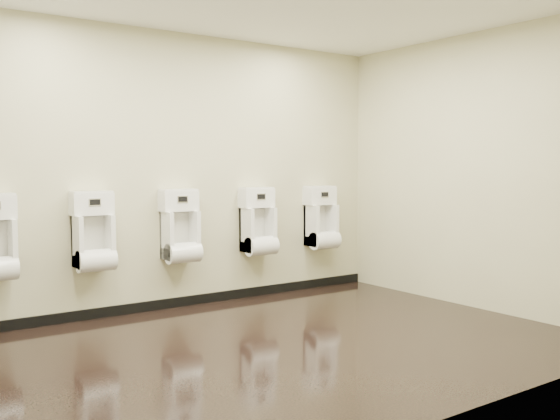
{
  "coord_description": "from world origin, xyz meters",
  "views": [
    {
      "loc": [
        -2.78,
        -4.05,
        1.45
      ],
      "look_at": [
        0.47,
        0.55,
        1.05
      ],
      "focal_mm": 40.0,
      "sensor_mm": 36.0,
      "label": 1
    }
  ],
  "objects_px": {
    "urinal_1": "(94,237)",
    "urinal_4": "(322,222)",
    "urinal_2": "(181,232)",
    "urinal_3": "(259,227)"
  },
  "relations": [
    {
      "from": "urinal_2",
      "to": "urinal_4",
      "type": "relative_size",
      "value": 1.0
    },
    {
      "from": "urinal_2",
      "to": "urinal_3",
      "type": "relative_size",
      "value": 1.0
    },
    {
      "from": "urinal_1",
      "to": "urinal_2",
      "type": "relative_size",
      "value": 1.0
    },
    {
      "from": "urinal_1",
      "to": "urinal_2",
      "type": "distance_m",
      "value": 0.89
    },
    {
      "from": "urinal_2",
      "to": "urinal_4",
      "type": "bearing_deg",
      "value": 0.0
    },
    {
      "from": "urinal_1",
      "to": "urinal_4",
      "type": "bearing_deg",
      "value": 0.0
    },
    {
      "from": "urinal_1",
      "to": "urinal_4",
      "type": "distance_m",
      "value": 2.71
    },
    {
      "from": "urinal_1",
      "to": "urinal_4",
      "type": "xyz_separation_m",
      "value": [
        2.71,
        0.0,
        0.0
      ]
    },
    {
      "from": "urinal_1",
      "to": "urinal_3",
      "type": "bearing_deg",
      "value": 0.0
    },
    {
      "from": "urinal_3",
      "to": "urinal_4",
      "type": "bearing_deg",
      "value": 0.0
    }
  ]
}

